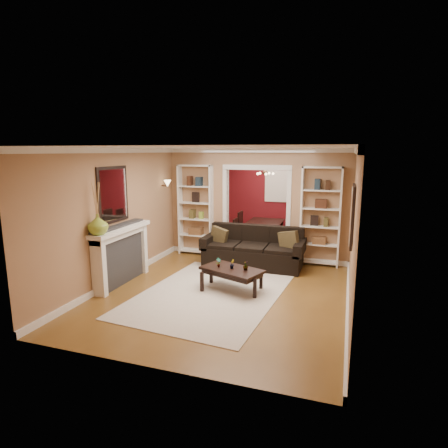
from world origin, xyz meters
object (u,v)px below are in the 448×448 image
(coffee_table, at_px, (232,279))
(dining_table, at_px, (264,234))
(fireplace, at_px, (122,256))
(sofa, at_px, (253,247))
(bookshelf_right, at_px, (320,217))
(bookshelf_left, at_px, (196,210))

(coffee_table, height_order, dining_table, dining_table)
(coffee_table, distance_m, fireplace, 2.25)
(sofa, relative_size, bookshelf_right, 1.01)
(coffee_table, height_order, bookshelf_left, bookshelf_left)
(sofa, bearing_deg, dining_table, 95.72)
(coffee_table, relative_size, fireplace, 0.68)
(bookshelf_left, height_order, fireplace, bookshelf_left)
(dining_table, bearing_deg, coffee_table, -176.85)
(bookshelf_left, relative_size, fireplace, 1.35)
(coffee_table, relative_size, bookshelf_right, 0.50)
(fireplace, bearing_deg, bookshelf_left, 77.95)
(bookshelf_left, height_order, dining_table, bookshelf_left)
(sofa, relative_size, coffee_table, 2.02)
(coffee_table, distance_m, bookshelf_right, 2.80)
(sofa, relative_size, fireplace, 1.37)
(bookshelf_left, bearing_deg, dining_table, 46.29)
(coffee_table, relative_size, bookshelf_left, 0.50)
(coffee_table, xyz_separation_m, fireplace, (-2.20, -0.32, 0.36))
(bookshelf_left, distance_m, bookshelf_right, 3.10)
(fireplace, xyz_separation_m, dining_table, (1.99, 4.05, -0.27))
(sofa, height_order, bookshelf_left, bookshelf_left)
(coffee_table, bearing_deg, dining_table, 113.11)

